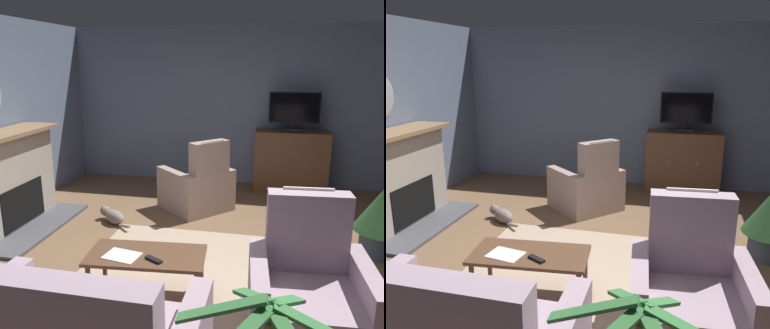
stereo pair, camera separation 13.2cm
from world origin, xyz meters
TOP-DOWN VIEW (x-y plane):
  - ground_plane at (0.00, 0.00)m, footprint 6.39×6.96m
  - wall_back at (0.00, 3.23)m, footprint 6.39×0.10m
  - rug_central at (-0.21, 0.03)m, footprint 2.05×1.84m
  - fireplace at (-2.62, 0.62)m, footprint 0.88×1.68m
  - tv_cabinet at (0.92, 2.88)m, footprint 1.17×0.46m
  - television at (0.92, 2.83)m, footprint 0.78×0.20m
  - coffee_table at (-0.40, -0.54)m, footprint 1.08×0.60m
  - tv_remote at (-0.30, -0.65)m, footprint 0.17×0.12m
  - folded_newspaper at (-0.60, -0.63)m, footprint 0.33×0.27m
  - armchair_in_far_corner at (0.97, -0.74)m, footprint 0.98×0.91m
  - armchair_by_fireplace at (-0.40, 1.74)m, footprint 1.16×1.16m
  - potted_plant_on_hearth_side at (1.84, 0.80)m, footprint 0.60×0.60m
  - cat at (-1.40, 1.00)m, footprint 0.56×0.45m

SIDE VIEW (x-z plane):
  - ground_plane at x=0.00m, z-range -0.04..0.00m
  - rug_central at x=-0.21m, z-range 0.00..0.01m
  - cat at x=-1.40m, z-range -0.01..0.20m
  - armchair_by_fireplace at x=-0.40m, z-range -0.20..0.86m
  - armchair_in_far_corner at x=0.97m, z-range -0.21..0.88m
  - coffee_table at x=-0.40m, z-range 0.16..0.59m
  - folded_newspaper at x=-0.60m, z-range 0.43..0.44m
  - tv_remote at x=-0.30m, z-range 0.43..0.45m
  - potted_plant_on_hearth_side at x=1.84m, z-range 0.05..0.84m
  - tv_cabinet at x=0.92m, z-range -0.02..0.98m
  - fireplace at x=-2.62m, z-range -0.03..1.21m
  - television at x=0.92m, z-range 1.02..1.64m
  - wall_back at x=0.00m, z-range 0.00..2.67m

